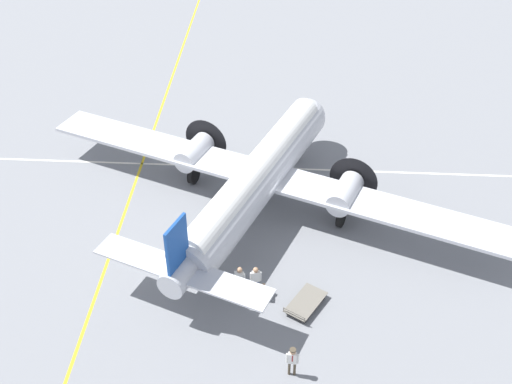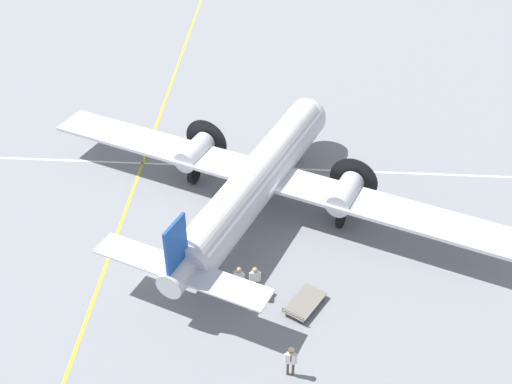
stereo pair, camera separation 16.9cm
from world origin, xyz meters
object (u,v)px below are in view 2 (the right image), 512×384
Objects in this scene: airliner_main at (259,176)px; suitcase_upright_spare at (263,290)px; crew_foreground at (291,359)px; suitcase_near_door at (266,295)px; ramp_agent at (255,277)px; passenger_boarding at (239,277)px; baggage_cart at (305,303)px.

airliner_main is 49.93× the size of suitcase_upright_spare.
crew_foreground is 4.54m from suitcase_near_door.
ramp_agent is 3.13× the size of suitcase_upright_spare.
airliner_main is at bearing 6.56° from suitcase_near_door.
crew_foreground is 2.86× the size of suitcase_near_door.
passenger_boarding is at bearing -163.11° from airliner_main.
baggage_cart is (-0.75, -2.05, 0.04)m from suitcase_upright_spare.
crew_foreground is 4.96m from suitcase_upright_spare.
baggage_cart is (-7.20, -2.63, -2.14)m from airliner_main.
airliner_main is 15.96× the size of ramp_agent.
ramp_agent is 0.65× the size of baggage_cart.
ramp_agent reaches higher than baggage_cart.
suitcase_near_door reaches higher than suitcase_upright_spare.
suitcase_upright_spare is at bearing -70.71° from crew_foreground.
crew_foreground is at bearing -162.80° from suitcase_upright_spare.
passenger_boarding is 1.01× the size of ramp_agent.
passenger_boarding is at bearing 175.31° from ramp_agent.
airliner_main reaches higher than crew_foreground.
crew_foreground is at bearing -42.91° from passenger_boarding.
passenger_boarding reaches higher than suitcase_near_door.
ramp_agent is 2.66m from baggage_cart.
airliner_main is at bearing -77.56° from crew_foreground.
passenger_boarding reaches higher than ramp_agent.
crew_foreground is at bearing -163.85° from suitcase_near_door.
suitcase_upright_spare is (4.67, 1.45, -0.79)m from crew_foreground.
suitcase_near_door is (-6.82, -0.78, -2.15)m from airliner_main.
passenger_boarding is 1.38m from suitcase_upright_spare.
suitcase_upright_spare is (-0.05, -0.39, -0.76)m from ramp_agent.
passenger_boarding is at bearing 89.97° from suitcase_upright_spare.
suitcase_near_door is at bearing 108.94° from baggage_cart.
suitcase_near_door reaches higher than baggage_cart.
crew_foreground reaches higher than suitcase_upright_spare.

